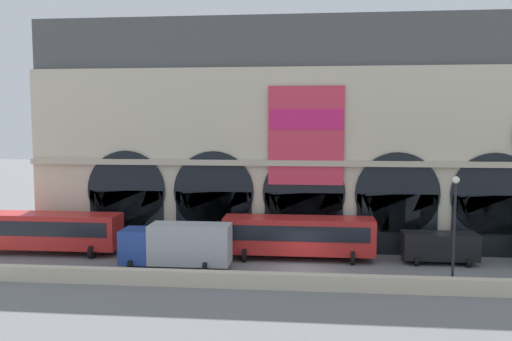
{
  "coord_description": "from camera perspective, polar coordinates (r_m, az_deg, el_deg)",
  "views": [
    {
      "loc": [
        0.4,
        -35.37,
        10.09
      ],
      "look_at": [
        -3.7,
        5.0,
        6.34
      ],
      "focal_mm": 37.03,
      "sensor_mm": 36.0,
      "label": 1
    }
  ],
  "objects": [
    {
      "name": "bus_center",
      "position": [
        39.15,
        4.61,
        -6.99
      ],
      "size": [
        11.0,
        3.25,
        3.1
      ],
      "color": "red",
      "rests_on": "ground"
    },
    {
      "name": "van_mideast",
      "position": [
        40.24,
        19.2,
        -7.71
      ],
      "size": [
        5.2,
        2.48,
        2.2
      ],
      "color": "black",
      "rests_on": "ground"
    },
    {
      "name": "quay_parapet_wall",
      "position": [
        32.57,
        4.94,
        -11.89
      ],
      "size": [
        90.0,
        0.7,
        0.97
      ],
      "primitive_type": "cube",
      "color": "beige",
      "rests_on": "ground"
    },
    {
      "name": "ground_plane",
      "position": [
        36.78,
        5.04,
        -10.66
      ],
      "size": [
        200.0,
        200.0,
        0.0
      ],
      "primitive_type": "plane",
      "color": "slate"
    },
    {
      "name": "bus_west",
      "position": [
        43.67,
        -21.47,
        -6.06
      ],
      "size": [
        11.0,
        3.25,
        3.1
      ],
      "color": "red",
      "rests_on": "ground"
    },
    {
      "name": "street_lamp_quayside",
      "position": [
        33.55,
        20.65,
        -4.81
      ],
      "size": [
        0.44,
        0.44,
        6.9
      ],
      "color": "black",
      "rests_on": "ground"
    },
    {
      "name": "station_building",
      "position": [
        42.47,
        5.33,
        3.5
      ],
      "size": [
        43.58,
        4.56,
        18.27
      ],
      "color": "beige",
      "rests_on": "ground"
    },
    {
      "name": "box_truck_midwest",
      "position": [
        36.94,
        -8.48,
        -7.91
      ],
      "size": [
        7.5,
        2.91,
        3.12
      ],
      "color": "#28479E",
      "rests_on": "ground"
    }
  ]
}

